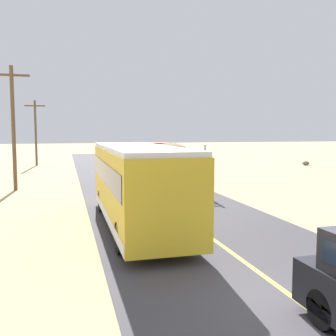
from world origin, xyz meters
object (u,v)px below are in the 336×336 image
(livestock_truck, at_px, (159,159))
(power_pole_far, at_px, (36,131))
(bus, at_px, (137,183))
(power_pole_mid, at_px, (13,124))
(boulder_far_horizon, at_px, (306,163))
(car_far, at_px, (136,162))

(livestock_truck, height_order, power_pole_far, power_pole_far)
(livestock_truck, height_order, bus, bus)
(power_pole_mid, bearing_deg, livestock_truck, 5.76)
(power_pole_mid, distance_m, boulder_far_horizon, 31.79)
(livestock_truck, relative_size, power_pole_far, 1.34)
(livestock_truck, bearing_deg, power_pole_mid, -174.24)
(car_far, relative_size, boulder_far_horizon, 5.46)
(bus, xyz_separation_m, power_pole_far, (-5.90, 30.40, 2.16))
(car_far, height_order, power_pole_far, power_pole_far)
(power_pole_far, bearing_deg, power_pole_mid, -90.00)
(power_pole_mid, bearing_deg, bus, -62.87)
(livestock_truck, distance_m, car_far, 11.88)
(power_pole_far, xyz_separation_m, boulder_far_horizon, (29.42, -7.56, -3.67))
(livestock_truck, relative_size, car_far, 2.20)
(bus, distance_m, boulder_far_horizon, 32.83)
(bus, bearing_deg, power_pole_far, 100.98)
(car_far, xyz_separation_m, power_pole_mid, (-10.19, -12.82, 3.57))
(power_pole_far, bearing_deg, boulder_far_horizon, -14.41)
(power_pole_mid, bearing_deg, boulder_far_horizon, 21.07)
(bus, height_order, power_pole_far, power_pole_far)
(power_pole_mid, height_order, power_pole_far, power_pole_mid)
(bus, bearing_deg, boulder_far_horizon, 44.16)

